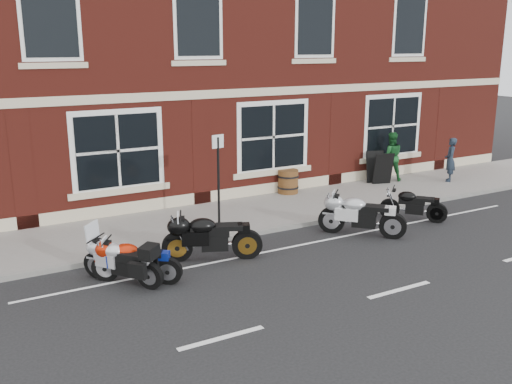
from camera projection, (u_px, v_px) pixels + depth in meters
ground at (314, 246)px, 14.07m from camera, size 80.00×80.00×0.00m
sidewalk at (255, 213)px, 16.59m from camera, size 30.00×3.00×0.12m
kerb at (284, 228)px, 15.26m from camera, size 30.00×0.16×0.12m
pub_building at (158, 12)px, 21.43m from camera, size 24.00×12.00×12.00m
moto_touring_silver at (121, 259)px, 11.78m from camera, size 1.25×1.63×1.27m
moto_sport_red at (135, 260)px, 11.80m from camera, size 1.63×1.25×0.87m
moto_sport_black at (210, 235)px, 13.01m from camera, size 2.18×1.03×1.04m
moto_sport_silver at (360, 214)px, 14.70m from camera, size 1.65×1.76×1.02m
moto_naked_black at (412, 203)px, 16.01m from camera, size 1.30×1.50×0.84m
pedestrian_left at (450, 160)px, 20.00m from camera, size 0.66×0.66×1.54m
pedestrian_right at (391, 156)px, 20.08m from camera, size 1.05×0.98×1.73m
a_board_sign at (379, 168)px, 19.74m from camera, size 0.77×0.63×1.11m
barrel_planter at (288, 181)px, 18.50m from camera, size 0.69×0.69×0.76m
parking_sign at (218, 174)px, 14.81m from camera, size 0.35×0.08×2.46m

